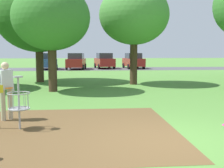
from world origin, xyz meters
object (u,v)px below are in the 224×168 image
player_throwing (6,87)px  tree_mid_left (38,16)px  disc_golf_basket (17,101)px  tree_far_center (51,18)px  parked_car_center_left (76,61)px  parked_car_leftmost (47,61)px  parked_car_rightmost (133,61)px  parked_car_center_right (104,61)px  tree_mid_right (134,15)px

player_throwing → tree_mid_left: 11.03m
disc_golf_basket → tree_mid_left: bearing=96.5°
tree_far_center → parked_car_center_left: 18.00m
tree_far_center → parked_car_leftmost: size_ratio=1.19×
disc_golf_basket → parked_car_center_left: size_ratio=0.32×
disc_golf_basket → tree_mid_left: size_ratio=0.21×
tree_far_center → parked_car_rightmost: bearing=68.9°
parked_car_leftmost → parked_car_center_right: same height
parked_car_leftmost → tree_far_center: bearing=-81.3°
tree_mid_right → parked_car_leftmost: tree_mid_right is taller
tree_mid_right → parked_car_leftmost: bearing=115.5°
tree_mid_left → parked_car_rightmost: tree_mid_left is taller
parked_car_rightmost → player_throwing: bearing=-107.7°
parked_car_leftmost → parked_car_center_right: 6.64m
disc_golf_basket → tree_mid_right: bearing=64.2°
player_throwing → parked_car_center_left: 23.72m
parked_car_center_right → parked_car_rightmost: 3.47m
tree_mid_right → parked_car_center_left: size_ratio=1.38×
player_throwing → tree_far_center: 6.53m
parked_car_center_right → tree_far_center: bearing=-101.2°
parked_car_center_right → parked_car_leftmost: bearing=-171.9°
disc_golf_basket → tree_mid_right: tree_mid_right is taller
tree_mid_left → parked_car_rightmost: (8.64, 14.24, -3.40)m
parked_car_leftmost → parked_car_rightmost: (10.03, 0.68, 0.00)m
parked_car_center_right → player_throwing: bearing=-100.0°
tree_mid_right → tree_far_center: bearing=-149.6°
parked_car_center_right → parked_car_center_left: bearing=-158.5°
tree_mid_right → parked_car_center_right: bearing=92.8°
tree_mid_right → tree_far_center: 5.33m
tree_mid_left → parked_car_rightmost: size_ratio=1.54×
disc_golf_basket → parked_car_leftmost: 25.22m
disc_golf_basket → parked_car_rightmost: bearing=74.1°
tree_mid_left → parked_car_center_left: size_ratio=1.54×
tree_far_center → tree_mid_left: bearing=106.9°
player_throwing → tree_mid_left: bearing=94.2°
parked_car_center_left → parked_car_rightmost: bearing=8.7°
tree_mid_right → disc_golf_basket: bearing=-115.8°
parked_car_center_left → parked_car_rightmost: size_ratio=1.00×
parked_car_leftmost → parked_car_rightmost: bearing=3.9°
player_throwing → tree_mid_right: bearing=58.8°
tree_far_center → parked_car_center_left: size_ratio=1.22×
tree_mid_left → parked_car_center_right: size_ratio=1.52×
tree_mid_left → parked_car_leftmost: (-1.40, 13.56, -3.40)m
player_throwing → parked_car_center_right: 25.37m
tree_mid_left → parked_car_center_left: tree_mid_left is taller
tree_mid_left → parked_car_center_right: tree_mid_left is taller
tree_mid_left → tree_far_center: (1.39, -4.58, -0.65)m
disc_golf_basket → parked_car_center_right: size_ratio=0.32×
tree_mid_right → parked_car_rightmost: 16.67m
tree_mid_left → parked_car_center_right: (5.17, 14.50, -3.40)m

